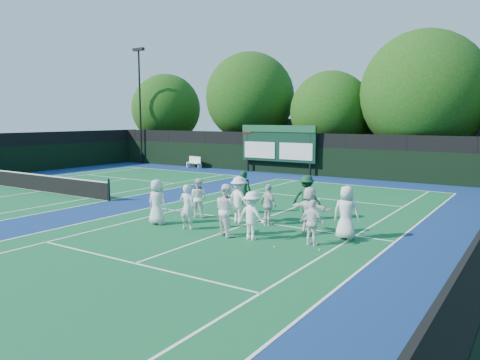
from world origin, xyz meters
The scene contains 30 objects.
ground centered at (0.00, 0.00, 0.00)m, with size 120.00×120.00×0.00m, color #1A340E.
court_apron centered at (-6.00, 1.00, 0.00)m, with size 34.00×32.00×0.01m, color navy.
near_court centered at (0.00, 1.00, 0.01)m, with size 11.05×23.85×0.01m.
left_court centered at (-14.00, 1.00, 0.01)m, with size 11.05×23.85×0.01m.
back_fence centered at (-6.00, 16.00, 1.36)m, with size 34.00×0.08×3.00m.
scoreboard centered at (-7.01, 15.59, 2.19)m, with size 6.00×0.21×3.55m.
clubhouse centered at (-2.00, 24.00, 2.00)m, with size 18.00×6.00×4.00m, color #525156.
light_pole_left centered at (-21.00, 15.70, 6.30)m, with size 1.20×0.30×10.12m.
tennis_net centered at (-14.00, 1.00, 0.49)m, with size 11.30×0.10×1.10m.
bench centered at (-14.64, 15.37, 0.50)m, with size 1.53×0.72×0.94m.
tree_a centered at (-21.22, 19.58, 4.78)m, with size 6.55×6.55×8.22m.
tree_b centered at (-11.73, 19.58, 5.63)m, with size 7.49×7.49×9.56m.
tree_c centered at (-4.44, 19.58, 4.39)m, with size 6.15×6.15×7.63m.
tree_d centered at (2.27, 19.58, 5.53)m, with size 8.49×8.49×10.00m.
tennis_ball_0 centered at (-2.98, -0.24, 0.03)m, with size 0.07×0.07×0.07m, color #CBDD1A.
tennis_ball_1 centered at (1.63, 2.00, 0.03)m, with size 0.07×0.07×0.07m, color #CBDD1A.
tennis_ball_2 centered at (2.51, -1.84, 0.03)m, with size 0.07×0.07×0.07m, color #CBDD1A.
tennis_ball_5 centered at (3.82, -1.36, 0.03)m, with size 0.07×0.07×0.07m, color #CBDD1A.
player_front_0 centered at (-2.90, -1.42, 0.87)m, with size 0.85×0.56×1.75m, color silver.
player_front_1 centered at (-1.39, -1.43, 0.84)m, with size 0.61×0.40×1.68m, color white.
player_front_2 centered at (0.33, -1.37, 0.92)m, with size 0.89×0.69×1.83m, color white.
player_front_3 centered at (1.34, -1.33, 0.82)m, with size 1.06×0.61×1.64m, color white.
player_front_4 centered at (3.35, -0.88, 0.74)m, with size 0.87×0.36×1.49m, color white.
player_back_0 centered at (-2.39, 0.48, 0.81)m, with size 0.79×0.62×1.62m, color white.
player_back_1 centered at (-0.41, 0.54, 0.91)m, with size 1.18×0.68×1.83m, color white.
player_back_2 centered at (0.73, 0.82, 0.79)m, with size 0.93×0.39×1.59m, color silver.
player_back_3 centered at (2.63, 0.43, 0.85)m, with size 1.57×0.50×1.69m, color white.
player_back_4 centered at (3.97, 0.45, 0.92)m, with size 0.90×0.58×1.84m, color silver.
coach_left centered at (-1.29, 2.20, 0.93)m, with size 0.67×0.44×1.85m, color #0F371E.
coach_right centered at (1.52, 2.53, 0.90)m, with size 1.17×0.67×1.81m, color #103B21.
Camera 1 is at (9.47, -14.39, 4.08)m, focal length 35.00 mm.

